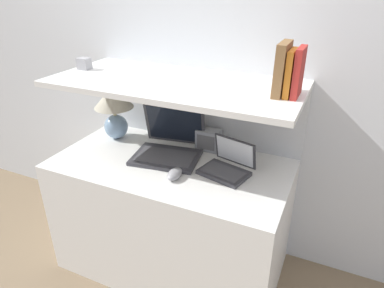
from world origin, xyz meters
TOP-DOWN VIEW (x-y plane):
  - wall_back at (0.00, 0.72)m, footprint 6.00×0.05m
  - desk at (0.00, 0.33)m, footprint 1.27×0.65m
  - back_riser at (0.00, 0.67)m, footprint 1.27×0.04m
  - shelf at (0.00, 0.40)m, footprint 1.27×0.59m
  - table_lamp at (-0.45, 0.48)m, footprint 0.24×0.24m
  - laptop_large at (-0.05, 0.41)m, footprint 0.40×0.37m
  - laptop_small at (0.31, 0.37)m, footprint 0.28×0.25m
  - computer_mouse at (0.09, 0.21)m, footprint 0.07×0.12m
  - router_box at (0.13, 0.57)m, footprint 0.13×0.09m
  - book_red at (0.59, 0.40)m, footprint 0.03×0.14m
  - book_orange at (0.56, 0.40)m, footprint 0.03×0.14m
  - book_brown at (0.52, 0.40)m, footprint 0.04×0.17m
  - shelf_gadget at (-0.56, 0.40)m, footprint 0.07×0.05m

SIDE VIEW (x-z plane):
  - desk at x=0.00m, z-range 0.00..0.72m
  - back_riser at x=0.00m, z-range 0.00..1.12m
  - computer_mouse at x=0.09m, z-range 0.72..0.76m
  - laptop_small at x=0.31m, z-range 0.67..0.84m
  - laptop_large at x=-0.05m, z-range 0.64..0.90m
  - router_box at x=0.13m, z-range 0.72..0.84m
  - table_lamp at x=-0.45m, z-range 0.76..1.08m
  - shelf at x=0.00m, z-range 1.12..1.15m
  - shelf_gadget at x=-0.56m, z-range 1.15..1.21m
  - wall_back at x=0.00m, z-range 0.00..2.40m
  - book_orange at x=0.56m, z-range 1.15..1.35m
  - book_red at x=0.59m, z-range 1.15..1.36m
  - book_brown at x=0.52m, z-range 1.15..1.38m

